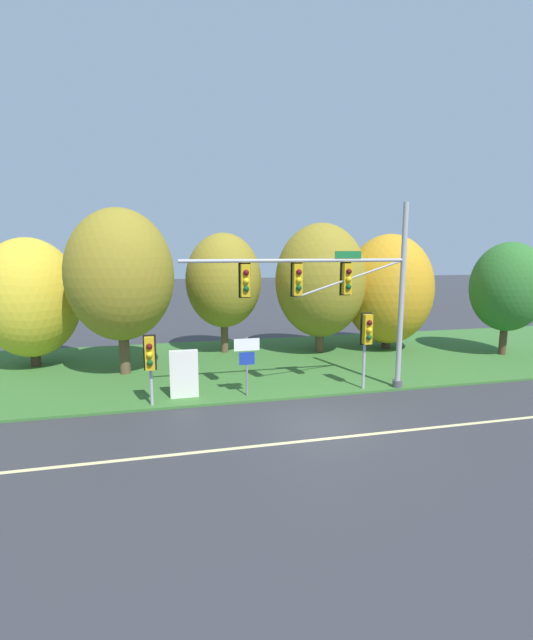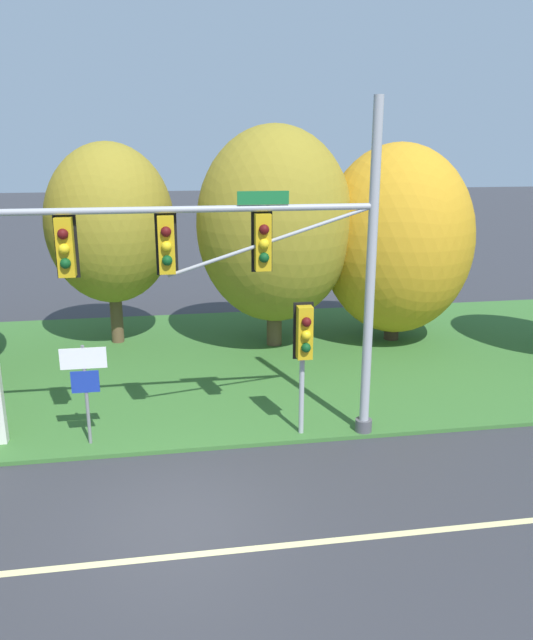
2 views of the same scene
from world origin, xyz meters
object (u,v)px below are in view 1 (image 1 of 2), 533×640
object	(u,v)px
tree_behind_signpost	(224,281)
tree_tall_centre	(388,289)
tree_left_of_mast	(120,275)
tree_mid_verge	(321,281)
traffic_signal_mast	(339,287)
info_kiosk	(184,374)
tree_nearest_road	(30,298)
tree_right_far	(508,287)
pedestrian_signal_further_along	(367,334)
route_sign_post	(247,356)
pedestrian_signal_near_kerb	(150,357)

from	to	relation	value
tree_behind_signpost	tree_tall_centre	bearing A→B (deg)	-7.28
tree_left_of_mast	tree_tall_centre	world-z (taller)	tree_left_of_mast
tree_mid_verge	tree_tall_centre	size ratio (longest dim) A/B	1.08
traffic_signal_mast	info_kiosk	bearing A→B (deg)	172.84
tree_nearest_road	tree_right_far	xyz separation A→B (m)	(24.81, -3.29, 0.34)
tree_left_of_mast	tree_nearest_road	bearing A→B (deg)	151.56
pedestrian_signal_further_along	info_kiosk	xyz separation A→B (m)	(-7.38, 0.77, -1.42)
traffic_signal_mast	tree_behind_signpost	xyz separation A→B (m)	(-3.52, 8.07, -0.23)
tree_nearest_road	tree_right_far	bearing A→B (deg)	-7.56
pedestrian_signal_further_along	tree_mid_verge	size ratio (longest dim) A/B	0.45
tree_behind_signpost	tree_mid_verge	distance (m)	5.45
traffic_signal_mast	tree_behind_signpost	world-z (taller)	traffic_signal_mast
tree_nearest_road	tree_left_of_mast	distance (m)	5.28
tree_left_of_mast	tree_behind_signpost	bearing A→B (deg)	32.21
pedestrian_signal_further_along	tree_right_far	world-z (taller)	tree_right_far
route_sign_post	tree_mid_verge	xyz separation A→B (m)	(5.45, 6.53, 2.48)
traffic_signal_mast	info_kiosk	world-z (taller)	traffic_signal_mast
tree_mid_verge	info_kiosk	size ratio (longest dim) A/B	3.83
tree_right_far	pedestrian_signal_further_along	bearing A→B (deg)	-158.88
route_sign_post	tree_tall_centre	xyz separation A→B (m)	(9.64, 6.47, 1.91)
tree_tall_centre	pedestrian_signal_near_kerb	bearing A→B (deg)	-152.65
tree_left_of_mast	tree_right_far	distance (m)	20.32
tree_mid_verge	tree_right_far	world-z (taller)	tree_mid_verge
pedestrian_signal_near_kerb	tree_mid_verge	xyz separation A→B (m)	(9.13, 6.95, 2.18)
tree_left_of_mast	tree_right_far	xyz separation A→B (m)	(20.28, -0.84, -0.85)
pedestrian_signal_near_kerb	tree_nearest_road	size ratio (longest dim) A/B	0.42
tree_right_far	info_kiosk	distance (m)	18.20
info_kiosk	tree_behind_signpost	bearing A→B (deg)	70.56
tree_mid_verge	tree_tall_centre	distance (m)	4.22
pedestrian_signal_further_along	tree_left_of_mast	bearing A→B (deg)	154.19
route_sign_post	tree_nearest_road	distance (m)	11.92
traffic_signal_mast	tree_nearest_road	bearing A→B (deg)	151.20
traffic_signal_mast	info_kiosk	distance (m)	7.02
tree_nearest_road	tree_tall_centre	xyz separation A→B (m)	(19.20, -0.41, 0.07)
route_sign_post	info_kiosk	bearing A→B (deg)	171.22
traffic_signal_mast	pedestrian_signal_further_along	bearing A→B (deg)	-0.29
traffic_signal_mast	tree_mid_verge	size ratio (longest dim) A/B	1.26
pedestrian_signal_near_kerb	info_kiosk	distance (m)	1.76
traffic_signal_mast	tree_behind_signpost	bearing A→B (deg)	113.58
pedestrian_signal_near_kerb	info_kiosk	size ratio (longest dim) A/B	1.43
pedestrian_signal_further_along	tree_tall_centre	bearing A→B (deg)	55.59
tree_nearest_road	tree_mid_verge	size ratio (longest dim) A/B	0.88
route_sign_post	tree_behind_signpost	size ratio (longest dim) A/B	0.35
pedestrian_signal_near_kerb	tree_right_far	size ratio (longest dim) A/B	0.43
pedestrian_signal_near_kerb	tree_mid_verge	world-z (taller)	tree_mid_verge
pedestrian_signal_near_kerb	route_sign_post	world-z (taller)	pedestrian_signal_near_kerb
tree_mid_verge	tree_right_far	size ratio (longest dim) A/B	1.17
traffic_signal_mast	tree_tall_centre	xyz separation A→B (m)	(5.98, 6.86, -0.80)
tree_mid_verge	info_kiosk	bearing A→B (deg)	-142.12
tree_mid_verge	tree_right_far	xyz separation A→B (m)	(9.79, -2.94, -0.30)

